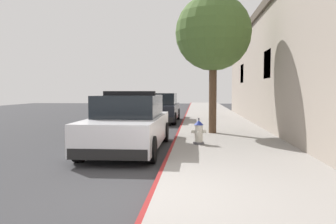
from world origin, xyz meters
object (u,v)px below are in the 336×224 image
at_px(police_cruiser, 129,124).
at_px(fire_hydrant, 199,132).
at_px(street_tree, 213,33).
at_px(parked_car_silver_ahead, 160,108).

xyz_separation_m(police_cruiser, fire_hydrant, (1.98, 0.38, -0.26)).
relative_size(police_cruiser, fire_hydrant, 6.37).
height_order(police_cruiser, street_tree, street_tree).
height_order(police_cruiser, parked_car_silver_ahead, police_cruiser).
relative_size(fire_hydrant, street_tree, 0.15).
xyz_separation_m(police_cruiser, parked_car_silver_ahead, (-0.04, 8.80, -0.00)).
bearing_deg(fire_hydrant, street_tree, 78.98).
distance_m(parked_car_silver_ahead, fire_hydrant, 8.66).
xyz_separation_m(fire_hydrant, street_tree, (0.53, 2.71, 3.29)).
xyz_separation_m(parked_car_silver_ahead, street_tree, (2.55, -5.70, 3.04)).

